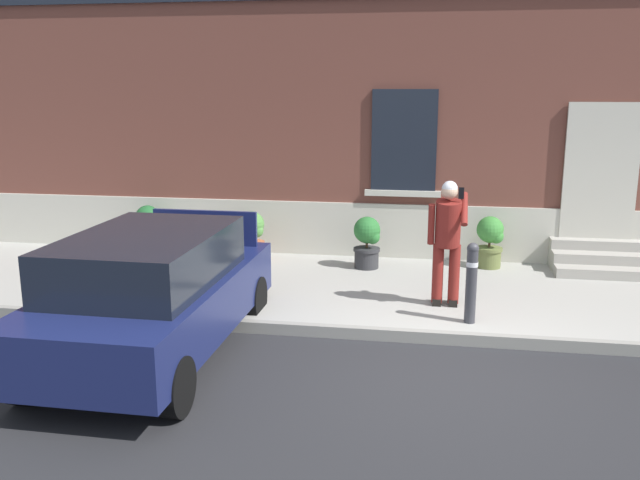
{
  "coord_description": "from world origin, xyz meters",
  "views": [
    {
      "loc": [
        -0.09,
        -7.09,
        3.1
      ],
      "look_at": [
        -1.54,
        1.6,
        1.1
      ],
      "focal_mm": 38.14,
      "sensor_mm": 36.0,
      "label": 1
    }
  ],
  "objects_px": {
    "hatchback_car_navy": "(154,291)",
    "bollard_near_person": "(471,280)",
    "planter_cream": "(148,228)",
    "planter_olive": "(490,241)",
    "planter_terracotta": "(252,235)",
    "person_on_phone": "(448,235)",
    "planter_charcoal": "(367,241)"
  },
  "relations": [
    {
      "from": "hatchback_car_navy",
      "to": "planter_charcoal",
      "type": "distance_m",
      "value": 4.35
    },
    {
      "from": "bollard_near_person",
      "to": "planter_charcoal",
      "type": "height_order",
      "value": "bollard_near_person"
    },
    {
      "from": "person_on_phone",
      "to": "bollard_near_person",
      "type": "bearing_deg",
      "value": -53.62
    },
    {
      "from": "hatchback_car_navy",
      "to": "bollard_near_person",
      "type": "bearing_deg",
      "value": 20.31
    },
    {
      "from": "bollard_near_person",
      "to": "planter_cream",
      "type": "relative_size",
      "value": 1.22
    },
    {
      "from": "planter_charcoal",
      "to": "hatchback_car_navy",
      "type": "bearing_deg",
      "value": -118.92
    },
    {
      "from": "hatchback_car_navy",
      "to": "bollard_near_person",
      "type": "xyz_separation_m",
      "value": [
        3.65,
        1.35,
        -0.08
      ]
    },
    {
      "from": "hatchback_car_navy",
      "to": "person_on_phone",
      "type": "distance_m",
      "value": 3.89
    },
    {
      "from": "bollard_near_person",
      "to": "planter_terracotta",
      "type": "bearing_deg",
      "value": 143.78
    },
    {
      "from": "bollard_near_person",
      "to": "planter_terracotta",
      "type": "relative_size",
      "value": 1.22
    },
    {
      "from": "planter_cream",
      "to": "person_on_phone",
      "type": "bearing_deg",
      "value": -23.42
    },
    {
      "from": "hatchback_car_navy",
      "to": "bollard_near_person",
      "type": "height_order",
      "value": "hatchback_car_navy"
    },
    {
      "from": "hatchback_car_navy",
      "to": "planter_olive",
      "type": "bearing_deg",
      "value": 45.48
    },
    {
      "from": "hatchback_car_navy",
      "to": "planter_cream",
      "type": "relative_size",
      "value": 4.75
    },
    {
      "from": "planter_olive",
      "to": "person_on_phone",
      "type": "bearing_deg",
      "value": -108.69
    },
    {
      "from": "bollard_near_person",
      "to": "person_on_phone",
      "type": "height_order",
      "value": "person_on_phone"
    },
    {
      "from": "bollard_near_person",
      "to": "planter_cream",
      "type": "bearing_deg",
      "value": 152.65
    },
    {
      "from": "bollard_near_person",
      "to": "planter_terracotta",
      "type": "distance_m",
      "value": 4.41
    },
    {
      "from": "bollard_near_person",
      "to": "planter_terracotta",
      "type": "xyz_separation_m",
      "value": [
        -3.56,
        2.6,
        -0.11
      ]
    },
    {
      "from": "planter_charcoal",
      "to": "person_on_phone",
      "type": "bearing_deg",
      "value": -55.91
    },
    {
      "from": "planter_cream",
      "to": "planter_terracotta",
      "type": "xyz_separation_m",
      "value": [
        2.0,
        -0.27,
        0.0
      ]
    },
    {
      "from": "person_on_phone",
      "to": "planter_cream",
      "type": "distance_m",
      "value": 5.75
    },
    {
      "from": "person_on_phone",
      "to": "planter_terracotta",
      "type": "height_order",
      "value": "person_on_phone"
    },
    {
      "from": "planter_terracotta",
      "to": "planter_charcoal",
      "type": "relative_size",
      "value": 1.0
    },
    {
      "from": "bollard_near_person",
      "to": "hatchback_car_navy",
      "type": "bearing_deg",
      "value": -159.69
    },
    {
      "from": "bollard_near_person",
      "to": "planter_olive",
      "type": "bearing_deg",
      "value": 81.02
    },
    {
      "from": "person_on_phone",
      "to": "planter_terracotta",
      "type": "bearing_deg",
      "value": 157.74
    },
    {
      "from": "planter_cream",
      "to": "planter_terracotta",
      "type": "height_order",
      "value": "same"
    },
    {
      "from": "bollard_near_person",
      "to": "person_on_phone",
      "type": "xyz_separation_m",
      "value": [
        -0.31,
        0.6,
        0.44
      ]
    },
    {
      "from": "planter_charcoal",
      "to": "planter_terracotta",
      "type": "bearing_deg",
      "value": 175.5
    },
    {
      "from": "bollard_near_person",
      "to": "planter_terracotta",
      "type": "height_order",
      "value": "bollard_near_person"
    },
    {
      "from": "hatchback_car_navy",
      "to": "planter_cream",
      "type": "bearing_deg",
      "value": 114.23
    }
  ]
}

